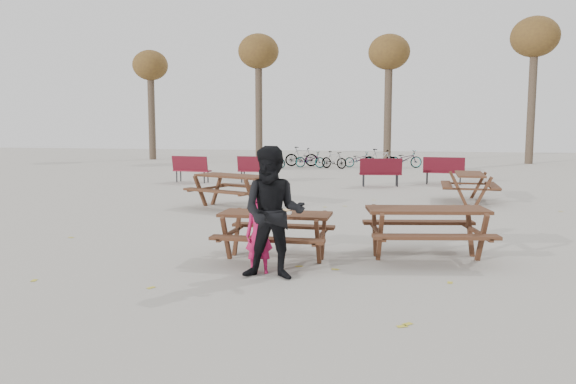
% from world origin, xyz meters
% --- Properties ---
extents(ground, '(80.00, 80.00, 0.00)m').
position_xyz_m(ground, '(0.00, 0.00, 0.00)').
color(ground, gray).
rests_on(ground, ground).
extents(main_picnic_table, '(1.80, 1.45, 0.78)m').
position_xyz_m(main_picnic_table, '(0.00, 0.00, 0.59)').
color(main_picnic_table, '#392314').
rests_on(main_picnic_table, ground).
extents(food_tray, '(0.18, 0.11, 0.03)m').
position_xyz_m(food_tray, '(0.19, -0.09, 0.79)').
color(food_tray, silver).
rests_on(food_tray, main_picnic_table).
extents(bread_roll, '(0.14, 0.06, 0.05)m').
position_xyz_m(bread_roll, '(0.19, -0.09, 0.83)').
color(bread_roll, tan).
rests_on(bread_roll, food_tray).
extents(soda_bottle, '(0.07, 0.07, 0.17)m').
position_xyz_m(soda_bottle, '(-0.10, -0.08, 0.85)').
color(soda_bottle, silver).
rests_on(soda_bottle, main_picnic_table).
extents(child, '(0.48, 0.38, 1.14)m').
position_xyz_m(child, '(-0.04, -0.88, 0.57)').
color(child, '#B4164A').
rests_on(child, ground).
extents(adult, '(0.96, 0.77, 1.91)m').
position_xyz_m(adult, '(0.24, -1.16, 0.95)').
color(adult, black).
rests_on(adult, ground).
extents(picnic_table_east, '(2.21, 1.90, 0.84)m').
position_xyz_m(picnic_table_east, '(2.43, 0.59, 0.42)').
color(picnic_table_east, '#392314').
rests_on(picnic_table_east, ground).
extents(picnic_table_north, '(2.53, 2.30, 0.89)m').
position_xyz_m(picnic_table_north, '(-2.43, 5.42, 0.44)').
color(picnic_table_north, '#392314').
rests_on(picnic_table_north, ground).
extents(picnic_table_far, '(1.60, 1.96, 0.82)m').
position_xyz_m(picnic_table_far, '(3.89, 8.00, 0.41)').
color(picnic_table_far, '#392314').
rests_on(picnic_table_far, ground).
extents(park_bench_row, '(11.09, 1.92, 1.03)m').
position_xyz_m(park_bench_row, '(-1.21, 11.99, 0.52)').
color(park_bench_row, '#5C121E').
rests_on(park_bench_row, ground).
extents(bicycle_row, '(8.46, 2.60, 1.05)m').
position_xyz_m(bicycle_row, '(-1.26, 20.21, 0.46)').
color(bicycle_row, black).
rests_on(bicycle_row, ground).
extents(tree_row, '(32.17, 3.52, 8.26)m').
position_xyz_m(tree_row, '(0.90, 25.15, 6.19)').
color(tree_row, '#382B21').
rests_on(tree_row, ground).
extents(fallen_leaves, '(11.00, 11.00, 0.01)m').
position_xyz_m(fallen_leaves, '(0.50, 2.50, 0.00)').
color(fallen_leaves, gold).
rests_on(fallen_leaves, ground).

